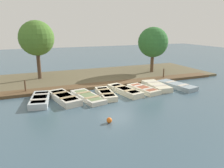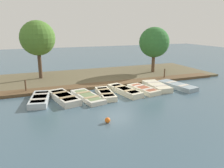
% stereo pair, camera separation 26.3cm
% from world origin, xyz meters
% --- Properties ---
extents(ground_plane, '(80.00, 80.00, 0.00)m').
position_xyz_m(ground_plane, '(0.00, 0.00, 0.00)').
color(ground_plane, '#425B6B').
extents(shore_bank, '(8.00, 24.00, 0.19)m').
position_xyz_m(shore_bank, '(-5.00, 0.00, 0.10)').
color(shore_bank, brown).
rests_on(shore_bank, ground_plane).
extents(dock_walkway, '(1.37, 21.57, 0.22)m').
position_xyz_m(dock_walkway, '(-1.54, 0.00, 0.11)').
color(dock_walkway, brown).
rests_on(dock_walkway, ground_plane).
extents(rowboat_0, '(3.25, 1.71, 0.42)m').
position_xyz_m(rowboat_0, '(0.82, -5.99, 0.21)').
color(rowboat_0, '#B2BCC1').
rests_on(rowboat_0, ground_plane).
extents(rowboat_1, '(3.60, 1.91, 0.44)m').
position_xyz_m(rowboat_1, '(1.05, -4.41, 0.22)').
color(rowboat_1, beige).
rests_on(rowboat_1, ground_plane).
extents(rowboat_2, '(3.68, 1.83, 0.33)m').
position_xyz_m(rowboat_2, '(1.29, -2.77, 0.16)').
color(rowboat_2, beige).
rests_on(rowboat_2, ground_plane).
extents(rowboat_3, '(3.04, 1.25, 0.39)m').
position_xyz_m(rowboat_3, '(1.20, -1.37, 0.19)').
color(rowboat_3, beige).
rests_on(rowboat_3, ground_plane).
extents(rowboat_4, '(3.61, 1.66, 0.42)m').
position_xyz_m(rowboat_4, '(1.03, 0.27, 0.21)').
color(rowboat_4, beige).
rests_on(rowboat_4, ground_plane).
extents(rowboat_5, '(3.05, 1.66, 0.38)m').
position_xyz_m(rowboat_5, '(1.16, 1.86, 0.19)').
color(rowboat_5, beige).
rests_on(rowboat_5, ground_plane).
extents(rowboat_6, '(3.16, 1.44, 0.43)m').
position_xyz_m(rowboat_6, '(0.80, 3.31, 0.22)').
color(rowboat_6, beige).
rests_on(rowboat_6, ground_plane).
extents(rowboat_7, '(3.63, 1.83, 0.38)m').
position_xyz_m(rowboat_7, '(1.19, 5.10, 0.19)').
color(rowboat_7, '#8C9EA8').
rests_on(rowboat_7, ground_plane).
extents(mooring_post_near, '(0.12, 0.12, 1.11)m').
position_xyz_m(mooring_post_near, '(-1.67, -6.87, 0.56)').
color(mooring_post_near, brown).
rests_on(mooring_post_near, ground_plane).
extents(mooring_post_far, '(0.12, 0.12, 1.11)m').
position_xyz_m(mooring_post_far, '(-1.67, 5.75, 0.56)').
color(mooring_post_far, brown).
rests_on(mooring_post_far, ground_plane).
extents(buoy, '(0.30, 0.30, 0.30)m').
position_xyz_m(buoy, '(5.64, -2.82, 0.15)').
color(buoy, orange).
rests_on(buoy, ground_plane).
extents(park_tree_far_left, '(3.23, 3.23, 5.62)m').
position_xyz_m(park_tree_far_left, '(-5.89, -5.49, 3.98)').
color(park_tree_far_left, '#4C3828').
rests_on(park_tree_far_left, ground_plane).
extents(park_tree_left, '(3.21, 3.21, 5.02)m').
position_xyz_m(park_tree_left, '(-4.60, 6.25, 3.40)').
color(park_tree_left, brown).
rests_on(park_tree_left, ground_plane).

